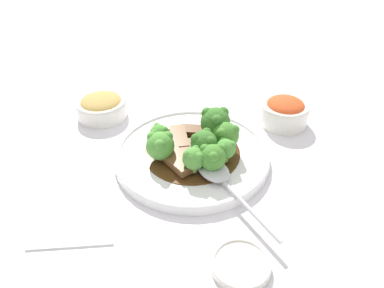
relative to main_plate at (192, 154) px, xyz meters
The scene contains 19 objects.
ground_plane 0.01m from the main_plate, ahead, with size 4.00×4.00×0.00m, color silver.
main_plate is the anchor object (origin of this frame).
beef_strip_0 0.05m from the main_plate, 114.41° to the right, with size 0.07×0.07×0.01m.
beef_strip_1 0.02m from the main_plate, 39.87° to the left, with size 0.08×0.06×0.01m.
beef_strip_2 0.04m from the main_plate, 137.72° to the left, with size 0.05×0.07×0.01m.
beef_strip_3 0.06m from the main_plate, 96.18° to the left, with size 0.05×0.03×0.01m.
broccoli_floret_0 0.07m from the main_plate, 168.69° to the left, with size 0.04×0.04×0.04m.
broccoli_floret_1 0.07m from the main_plate, 50.92° to the right, with size 0.04×0.04×0.05m.
broccoli_floret_2 0.05m from the main_plate, 42.55° to the right, with size 0.05×0.05×0.06m.
broccoli_floret_3 0.07m from the main_plate, 12.72° to the left, with size 0.05×0.05×0.05m.
broccoli_floret_4 0.07m from the main_plate, 152.40° to the right, with size 0.05×0.05×0.05m.
broccoli_floret_5 0.07m from the main_plate, 79.52° to the right, with size 0.04×0.04×0.05m.
broccoli_floret_6 0.07m from the main_plate, 19.22° to the right, with size 0.04×0.04×0.04m.
broccoli_floret_7 0.07m from the main_plate, 47.74° to the left, with size 0.05×0.05×0.06m.
serving_spoon 0.08m from the main_plate, 52.28° to the right, with size 0.15×0.18×0.01m.
side_bowl_kimchi 0.22m from the main_plate, 39.37° to the left, with size 0.10×0.10×0.06m.
side_bowl_appetizer 0.24m from the main_plate, 149.82° to the left, with size 0.11×0.11×0.05m.
sauce_dish 0.24m from the main_plate, 66.86° to the right, with size 0.08×0.08×0.01m.
paper_napkin 0.23m from the main_plate, 133.36° to the right, with size 0.14×0.13×0.01m.
Camera 1 is at (0.07, -0.53, 0.44)m, focal length 35.00 mm.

